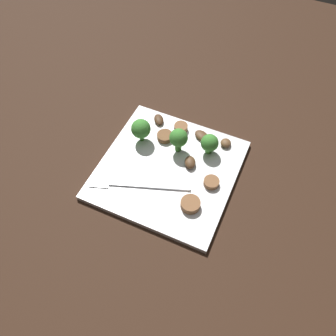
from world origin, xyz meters
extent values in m
plane|color=black|center=(0.00, 0.00, 0.00)|extent=(1.40, 1.40, 0.00)
cube|color=white|center=(0.00, 0.00, 0.01)|extent=(0.24, 0.24, 0.01)
cube|color=silver|center=(0.01, 0.05, 0.01)|extent=(0.14, 0.05, 0.00)
cube|color=silver|center=(0.10, 0.08, 0.01)|extent=(0.04, 0.03, 0.00)
cylinder|color=#408630|center=(-0.05, -0.07, 0.02)|extent=(0.01, 0.01, 0.02)
sphere|color=#387A2D|center=(-0.05, -0.07, 0.04)|extent=(0.03, 0.03, 0.03)
cylinder|color=#408630|center=(0.07, -0.04, 0.02)|extent=(0.01, 0.01, 0.02)
sphere|color=#387A2D|center=(0.07, -0.04, 0.04)|extent=(0.04, 0.04, 0.04)
cylinder|color=#408630|center=(0.00, -0.05, 0.02)|extent=(0.01, 0.01, 0.03)
sphere|color=#387A2D|center=(0.00, -0.05, 0.05)|extent=(0.03, 0.03, 0.03)
cylinder|color=brown|center=(-0.08, 0.00, 0.02)|extent=(0.03, 0.03, 0.01)
cylinder|color=brown|center=(-0.07, 0.06, 0.02)|extent=(0.03, 0.03, 0.01)
cylinder|color=brown|center=(0.03, -0.06, 0.02)|extent=(0.04, 0.04, 0.01)
cylinder|color=brown|center=(0.01, -0.10, 0.02)|extent=(0.03, 0.03, 0.01)
ellipsoid|color=brown|center=(-0.08, -0.09, 0.02)|extent=(0.03, 0.03, 0.01)
ellipsoid|color=#4C331E|center=(-0.03, -0.02, 0.02)|extent=(0.03, 0.03, 0.01)
ellipsoid|color=#422B19|center=(0.06, -0.10, 0.02)|extent=(0.03, 0.03, 0.01)
ellipsoid|color=#4C331E|center=(-0.03, -0.09, 0.02)|extent=(0.04, 0.03, 0.01)
camera|label=1|loc=(-0.15, 0.33, 0.54)|focal=37.17mm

